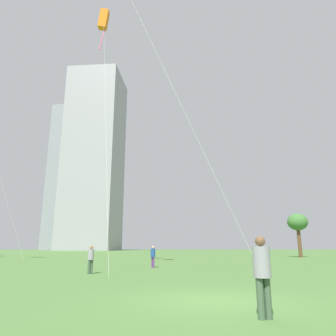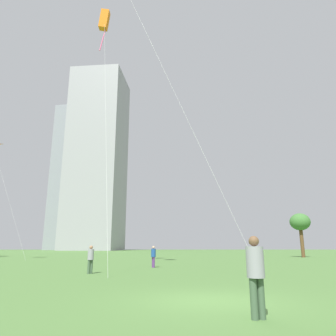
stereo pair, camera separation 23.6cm
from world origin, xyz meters
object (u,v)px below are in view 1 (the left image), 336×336
Objects in this scene: person_standing_0 at (91,257)px; distant_highrise_1 at (95,158)px; person_standing_1 at (262,270)px; person_standing_2 at (153,255)px; park_tree_1 at (298,223)px; kite_flying_1 at (104,20)px; distant_highrise_0 at (83,178)px.

distant_highrise_1 is (-21.93, 104.95, 35.46)m from person_standing_0.
person_standing_2 is at bearing 85.80° from person_standing_1.
park_tree_1 reaches higher than person_standing_2.
person_standing_1 is (6.30, -11.89, 0.11)m from person_standing_0.
person_standing_0 is 23.21m from kite_flying_1.
person_standing_2 is 0.25× the size of park_tree_1.
kite_flying_1 is at bearing 38.43° from person_standing_2.
kite_flying_1 is (-7.81, 18.92, 21.95)m from person_standing_1.
person_standing_0 is 127.23m from distant_highrise_0.
kite_flying_1 is at bearing -142.94° from park_tree_1.
distant_highrise_1 reaches higher than person_standing_2.
person_standing_2 is at bearing -68.81° from distant_highrise_1.
kite_flying_1 reaches higher than park_tree_1.
person_standing_0 is 0.07× the size of kite_flying_1.
kite_flying_1 reaches higher than person_standing_2.
person_standing_0 is at bearing -71.39° from distant_highrise_1.
person_standing_1 is 17.45m from person_standing_2.
distant_highrise_1 is (-46.55, 78.19, 31.50)m from park_tree_1.
distant_highrise_0 is at bearing 120.21° from park_tree_1.
park_tree_1 is 0.10× the size of distant_highrise_0.
distant_highrise_0 is at bearing 103.99° from kite_flying_1.
distant_highrise_0 is at bearing 124.04° from distant_highrise_1.
park_tree_1 is at bearing -77.77° from person_standing_2.
person_standing_2 is 0.03× the size of distant_highrise_0.
distant_highrise_1 is at bearing -51.81° from distant_highrise_0.
distant_highrise_1 reaches higher than park_tree_1.
park_tree_1 reaches higher than person_standing_0.
person_standing_2 is 30.27m from park_tree_1.
distant_highrise_0 reaches higher than person_standing_2.
distant_highrise_0 is (-33.20, 114.54, 30.64)m from person_standing_2.
person_standing_1 reaches higher than person_standing_0.
person_standing_0 is at bearing 104.81° from person_standing_1.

